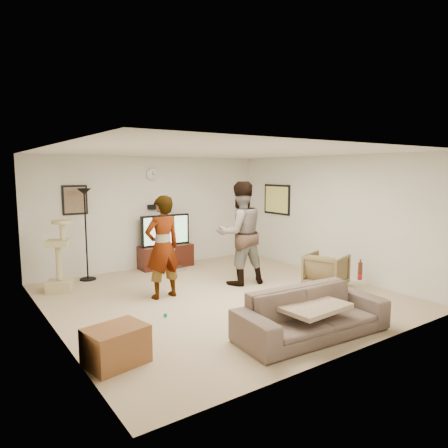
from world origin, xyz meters
TOP-DOWN VIEW (x-y plane):
  - floor at (0.00, 0.00)m, footprint 5.50×5.50m
  - ceiling at (0.00, 0.00)m, footprint 5.50×5.50m
  - wall_back at (0.00, 2.75)m, footprint 5.50×0.04m
  - wall_front at (0.00, -2.75)m, footprint 5.50×0.04m
  - wall_left at (-2.75, 0.00)m, footprint 0.04×5.50m
  - wall_right at (2.75, 0.00)m, footprint 0.04×5.50m
  - wall_clock at (0.00, 2.72)m, footprint 0.26×0.04m
  - wall_speaker at (0.00, 2.69)m, footprint 0.25×0.10m
  - picture_back at (-1.70, 2.73)m, footprint 0.42×0.03m
  - picture_right at (2.73, 1.60)m, footprint 0.03×0.78m
  - tv_stand at (0.20, 2.50)m, footprint 1.22×0.45m
  - console_box at (0.22, 2.11)m, footprint 0.40×0.30m
  - tv at (0.20, 2.50)m, footprint 1.17×0.08m
  - tv_screen at (0.20, 2.46)m, footprint 1.08×0.01m
  - floor_lamp at (-1.59, 2.43)m, footprint 0.32×0.32m
  - cat_tree at (-2.25, 1.93)m, footprint 0.56×0.56m
  - person_left at (-0.86, 0.51)m, footprint 0.67×0.46m
  - person_right at (0.76, 0.46)m, footprint 1.08×0.91m
  - sofa at (0.02, -2.12)m, footprint 2.17×0.98m
  - throw_blanket at (-0.01, -2.12)m, footprint 0.95×0.76m
  - beer_bottle at (0.99, -2.12)m, footprint 0.06×0.06m
  - armchair at (1.94, -0.67)m, footprint 0.89×0.87m
  - side_table at (-2.40, -1.41)m, footprint 0.73×0.61m
  - toy_ball at (-1.27, -0.37)m, footprint 0.06×0.06m

SIDE VIEW (x-z plane):
  - floor at x=0.00m, z-range -0.02..0.00m
  - toy_ball at x=-1.27m, z-range 0.00..0.06m
  - console_box at x=0.22m, z-range 0.00..0.07m
  - side_table at x=-2.40m, z-range 0.00..0.43m
  - tv_stand at x=0.20m, z-range 0.00..0.51m
  - sofa at x=0.02m, z-range 0.00..0.62m
  - armchair at x=1.94m, z-range 0.00..0.64m
  - throw_blanket at x=-0.01m, z-range 0.39..0.45m
  - cat_tree at x=-2.25m, z-range 0.00..1.32m
  - beer_bottle at x=0.99m, z-range 0.62..0.87m
  - tv at x=0.20m, z-range 0.51..1.20m
  - tv_screen at x=0.20m, z-range 0.55..1.16m
  - person_left at x=-0.86m, z-range 0.00..1.77m
  - floor_lamp at x=-1.59m, z-range 0.00..1.84m
  - person_right at x=0.76m, z-range 0.00..1.99m
  - wall_back at x=0.00m, z-range 0.00..2.50m
  - wall_front at x=0.00m, z-range 0.00..2.50m
  - wall_left at x=-2.75m, z-range 0.00..2.50m
  - wall_right at x=2.75m, z-range 0.00..2.50m
  - wall_speaker at x=0.00m, z-range 1.33..1.43m
  - picture_right at x=2.73m, z-range 1.19..1.81m
  - picture_back at x=-1.70m, z-range 1.34..1.86m
  - wall_clock at x=0.00m, z-range 1.97..2.23m
  - ceiling at x=0.00m, z-range 2.50..2.52m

